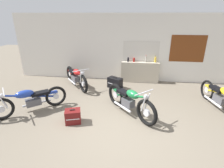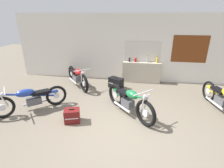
{
  "view_description": "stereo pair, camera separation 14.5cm",
  "coord_description": "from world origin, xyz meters",
  "px_view_note": "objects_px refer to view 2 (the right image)",
  "views": [
    {
      "loc": [
        0.22,
        -3.69,
        2.74
      ],
      "look_at": [
        -0.42,
        1.36,
        0.7
      ],
      "focal_mm": 28.0,
      "sensor_mm": 36.0,
      "label": 1
    },
    {
      "loc": [
        0.37,
        -3.67,
        2.74
      ],
      "look_at": [
        -0.42,
        1.36,
        0.7
      ],
      "focal_mm": 28.0,
      "sensor_mm": 36.0,
      "label": 2
    }
  ],
  "objects_px": {
    "motorcycle_red": "(77,77)",
    "hard_case_black": "(116,83)",
    "bottle_leftmost": "(130,59)",
    "hard_case_darkred": "(72,116)",
    "motorcycle_green": "(129,101)",
    "motorcycle_yellow": "(224,98)",
    "bottle_center": "(147,59)",
    "bottle_left_center": "(135,60)",
    "motorcycle_blue": "(31,99)",
    "bottle_right_center": "(157,60)"
  },
  "relations": [
    {
      "from": "motorcycle_green",
      "to": "motorcycle_blue",
      "type": "height_order",
      "value": "motorcycle_green"
    },
    {
      "from": "bottle_leftmost",
      "to": "bottle_left_center",
      "type": "bearing_deg",
      "value": 4.45
    },
    {
      "from": "motorcycle_blue",
      "to": "motorcycle_red",
      "type": "bearing_deg",
      "value": 71.65
    },
    {
      "from": "bottle_left_center",
      "to": "motorcycle_blue",
      "type": "xyz_separation_m",
      "value": [
        -2.97,
        -3.01,
        -0.56
      ]
    },
    {
      "from": "motorcycle_green",
      "to": "motorcycle_yellow",
      "type": "relative_size",
      "value": 0.75
    },
    {
      "from": "bottle_left_center",
      "to": "motorcycle_green",
      "type": "height_order",
      "value": "bottle_left_center"
    },
    {
      "from": "hard_case_black",
      "to": "bottle_right_center",
      "type": "bearing_deg",
      "value": 28.55
    },
    {
      "from": "hard_case_darkred",
      "to": "hard_case_black",
      "type": "height_order",
      "value": "hard_case_black"
    },
    {
      "from": "hard_case_darkred",
      "to": "motorcycle_green",
      "type": "bearing_deg",
      "value": 23.19
    },
    {
      "from": "hard_case_darkred",
      "to": "motorcycle_red",
      "type": "bearing_deg",
      "value": 105.91
    },
    {
      "from": "motorcycle_red",
      "to": "hard_case_black",
      "type": "bearing_deg",
      "value": 1.8
    },
    {
      "from": "bottle_center",
      "to": "motorcycle_green",
      "type": "height_order",
      "value": "bottle_center"
    },
    {
      "from": "bottle_right_center",
      "to": "motorcycle_green",
      "type": "relative_size",
      "value": 0.18
    },
    {
      "from": "motorcycle_blue",
      "to": "hard_case_darkred",
      "type": "height_order",
      "value": "motorcycle_blue"
    },
    {
      "from": "motorcycle_green",
      "to": "motorcycle_red",
      "type": "distance_m",
      "value": 2.87
    },
    {
      "from": "motorcycle_green",
      "to": "hard_case_black",
      "type": "height_order",
      "value": "motorcycle_green"
    },
    {
      "from": "motorcycle_red",
      "to": "hard_case_darkred",
      "type": "distance_m",
      "value": 2.6
    },
    {
      "from": "bottle_left_center",
      "to": "bottle_center",
      "type": "height_order",
      "value": "bottle_center"
    },
    {
      "from": "bottle_center",
      "to": "motorcycle_red",
      "type": "relative_size",
      "value": 0.18
    },
    {
      "from": "motorcycle_red",
      "to": "hard_case_black",
      "type": "distance_m",
      "value": 1.58
    },
    {
      "from": "bottle_right_center",
      "to": "motorcycle_yellow",
      "type": "height_order",
      "value": "bottle_right_center"
    },
    {
      "from": "motorcycle_green",
      "to": "hard_case_darkred",
      "type": "relative_size",
      "value": 3.32
    },
    {
      "from": "motorcycle_green",
      "to": "motorcycle_yellow",
      "type": "bearing_deg",
      "value": 12.28
    },
    {
      "from": "bottle_center",
      "to": "motorcycle_blue",
      "type": "bearing_deg",
      "value": -139.07
    },
    {
      "from": "bottle_leftmost",
      "to": "hard_case_darkred",
      "type": "distance_m",
      "value": 3.7
    },
    {
      "from": "bottle_leftmost",
      "to": "motorcycle_green",
      "type": "bearing_deg",
      "value": -86.34
    },
    {
      "from": "bottle_center",
      "to": "hard_case_darkred",
      "type": "xyz_separation_m",
      "value": [
        -2.05,
        -3.37,
        -0.82
      ]
    },
    {
      "from": "hard_case_black",
      "to": "motorcycle_yellow",
      "type": "bearing_deg",
      "value": -20.89
    },
    {
      "from": "bottle_center",
      "to": "bottle_right_center",
      "type": "relative_size",
      "value": 1.09
    },
    {
      "from": "bottle_center",
      "to": "hard_case_black",
      "type": "distance_m",
      "value": 1.66
    },
    {
      "from": "bottle_leftmost",
      "to": "bottle_left_center",
      "type": "distance_m",
      "value": 0.25
    },
    {
      "from": "bottle_left_center",
      "to": "motorcycle_yellow",
      "type": "distance_m",
      "value": 3.49
    },
    {
      "from": "motorcycle_green",
      "to": "hard_case_darkred",
      "type": "height_order",
      "value": "motorcycle_green"
    },
    {
      "from": "motorcycle_yellow",
      "to": "hard_case_black",
      "type": "height_order",
      "value": "motorcycle_yellow"
    },
    {
      "from": "bottle_right_center",
      "to": "hard_case_black",
      "type": "bearing_deg",
      "value": -151.45
    },
    {
      "from": "bottle_leftmost",
      "to": "motorcycle_yellow",
      "type": "bearing_deg",
      "value": -35.93
    },
    {
      "from": "motorcycle_green",
      "to": "motorcycle_yellow",
      "type": "distance_m",
      "value": 2.83
    },
    {
      "from": "bottle_leftmost",
      "to": "motorcycle_blue",
      "type": "height_order",
      "value": "bottle_leftmost"
    },
    {
      "from": "motorcycle_green",
      "to": "motorcycle_blue",
      "type": "bearing_deg",
      "value": -174.82
    },
    {
      "from": "bottle_leftmost",
      "to": "bottle_center",
      "type": "bearing_deg",
      "value": 0.33
    },
    {
      "from": "bottle_right_center",
      "to": "hard_case_darkred",
      "type": "bearing_deg",
      "value": -125.69
    },
    {
      "from": "bottle_leftmost",
      "to": "bottle_center",
      "type": "relative_size",
      "value": 0.75
    },
    {
      "from": "bottle_left_center",
      "to": "motorcycle_red",
      "type": "relative_size",
      "value": 0.13
    },
    {
      "from": "bottle_center",
      "to": "hard_case_darkred",
      "type": "relative_size",
      "value": 0.63
    },
    {
      "from": "bottle_right_center",
      "to": "bottle_leftmost",
      "type": "bearing_deg",
      "value": -178.44
    },
    {
      "from": "bottle_left_center",
      "to": "motorcycle_blue",
      "type": "distance_m",
      "value": 4.27
    },
    {
      "from": "bottle_leftmost",
      "to": "bottle_right_center",
      "type": "bearing_deg",
      "value": 1.56
    },
    {
      "from": "bottle_left_center",
      "to": "bottle_center",
      "type": "bearing_deg",
      "value": -1.76
    },
    {
      "from": "bottle_leftmost",
      "to": "hard_case_black",
      "type": "xyz_separation_m",
      "value": [
        -0.46,
        -0.83,
        -0.76
      ]
    },
    {
      "from": "motorcycle_blue",
      "to": "bottle_left_center",
      "type": "bearing_deg",
      "value": 45.39
    }
  ]
}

